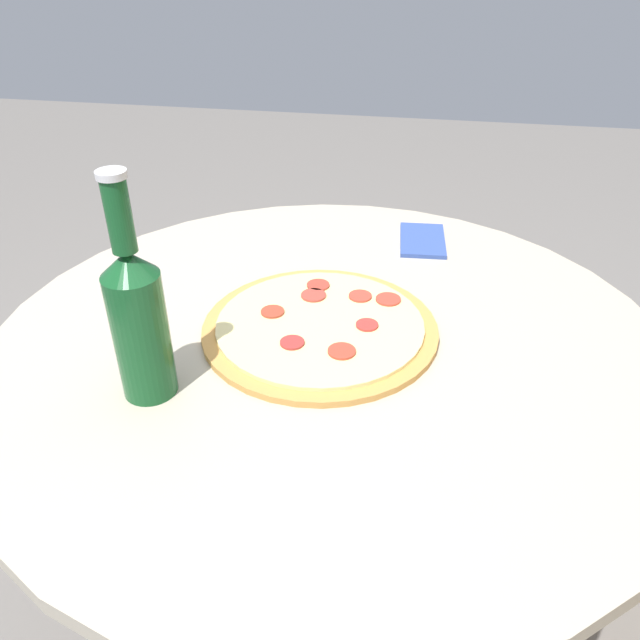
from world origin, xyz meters
TOP-DOWN VIEW (x-y plane):
  - ground_plane at (0.00, 0.00)m, footprint 8.00×8.00m
  - table at (0.00, 0.00)m, footprint 1.00×1.00m
  - pizza at (-0.01, -0.02)m, footprint 0.35×0.35m
  - beer_bottle at (0.16, -0.21)m, footprint 0.07×0.07m
  - napkin at (-0.34, 0.12)m, footprint 0.14×0.09m

SIDE VIEW (x-z plane):
  - ground_plane at x=0.00m, z-range 0.00..0.00m
  - table at x=0.00m, z-range 0.19..0.93m
  - napkin at x=-0.34m, z-range 0.74..0.75m
  - pizza at x=-0.01m, z-range 0.74..0.75m
  - beer_bottle at x=0.16m, z-range 0.70..1.00m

